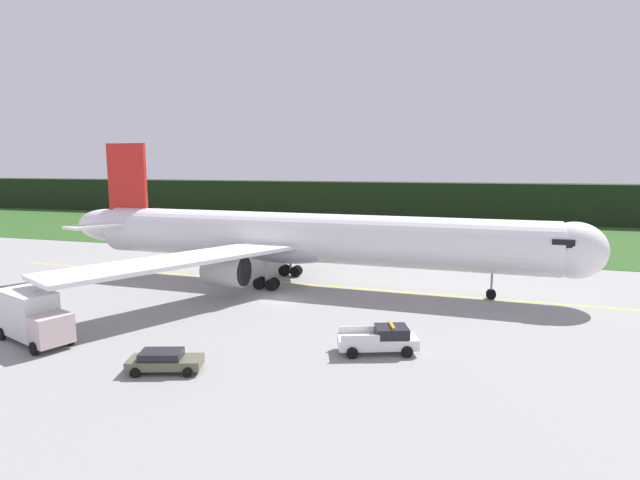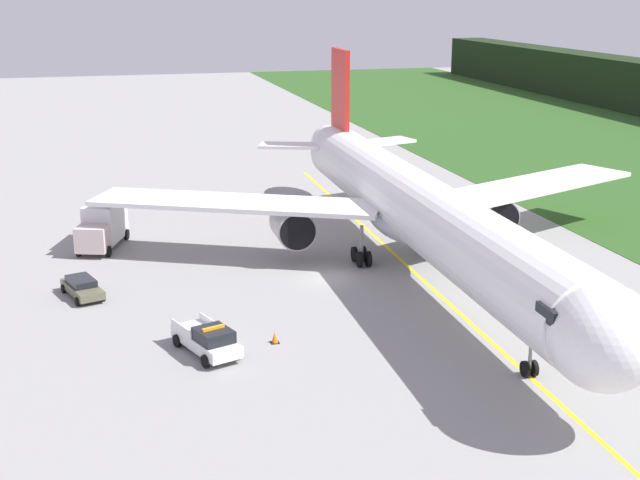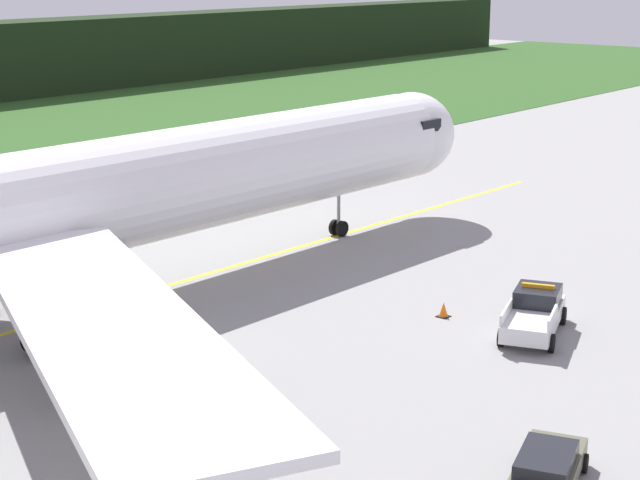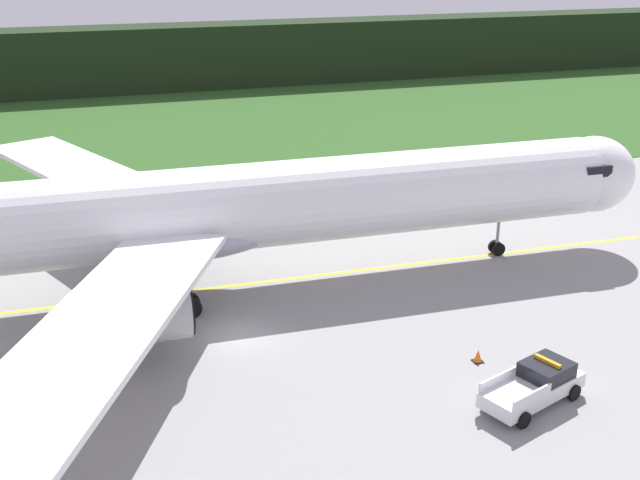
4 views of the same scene
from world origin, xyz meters
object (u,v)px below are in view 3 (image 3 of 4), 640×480
at_px(ops_pickup_truck, 534,313).
at_px(apron_cone, 444,310).
at_px(airliner, 55,210).
at_px(staff_car, 547,469).

xyz_separation_m(ops_pickup_truck, apron_cone, (-0.64, 4.09, -0.58)).
relative_size(airliner, apron_cone, 86.43).
xyz_separation_m(airliner, staff_car, (-0.65, -23.98, -4.15)).
height_order(staff_car, apron_cone, staff_car).
distance_m(airliner, ops_pickup_truck, 20.84).
distance_m(airliner, apron_cone, 17.40).
bearing_deg(apron_cone, airliner, 129.78).
bearing_deg(ops_pickup_truck, staff_car, -149.88).
bearing_deg(apron_cone, staff_car, -135.83).
height_order(ops_pickup_truck, staff_car, ops_pickup_truck).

